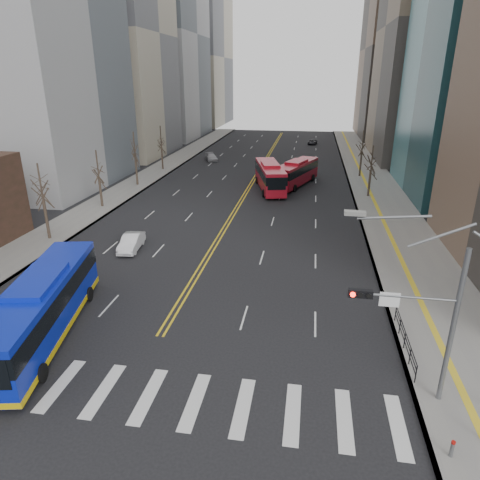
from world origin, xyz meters
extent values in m
plane|color=black|center=(0.00, 0.00, 0.00)|extent=(220.00, 220.00, 0.00)
cube|color=gray|center=(17.50, 45.00, 0.07)|extent=(7.00, 130.00, 0.15)
cube|color=gray|center=(-16.50, 45.00, 0.07)|extent=(5.00, 130.00, 0.15)
cube|color=silver|center=(-5.91, 0.00, 0.01)|extent=(0.70, 4.00, 0.01)
cube|color=silver|center=(-3.55, 0.00, 0.01)|extent=(0.70, 4.00, 0.01)
cube|color=silver|center=(-1.18, 0.00, 0.01)|extent=(0.70, 4.00, 0.01)
cube|color=silver|center=(1.18, 0.00, 0.01)|extent=(0.70, 4.00, 0.01)
cube|color=silver|center=(3.55, 0.00, 0.01)|extent=(0.70, 4.00, 0.01)
cube|color=silver|center=(5.91, 0.00, 0.01)|extent=(0.70, 4.00, 0.01)
cube|color=silver|center=(8.27, 0.00, 0.01)|extent=(0.70, 4.00, 0.01)
cube|color=silver|center=(10.64, 0.00, 0.01)|extent=(0.70, 4.00, 0.01)
cube|color=silver|center=(13.00, 0.00, 0.01)|extent=(0.70, 4.00, 0.01)
cube|color=gold|center=(-0.20, 55.00, 0.01)|extent=(0.15, 100.00, 0.01)
cube|color=gold|center=(0.20, 55.00, 0.01)|extent=(0.15, 100.00, 0.01)
cube|color=gray|center=(-31.00, 66.00, 22.00)|extent=(22.00, 22.00, 44.00)
cube|color=gray|center=(-30.00, 93.00, 24.00)|extent=(20.00, 26.00, 48.00)
cube|color=#7D6A56|center=(30.00, 71.00, 23.00)|extent=(20.00, 26.00, 46.00)
cube|color=gray|center=(-29.00, 125.00, 20.00)|extent=(18.00, 30.00, 40.00)
cube|color=brown|center=(29.00, 103.00, 21.00)|extent=(18.00, 30.00, 42.00)
cylinder|color=slate|center=(15.20, 2.00, 4.00)|extent=(0.24, 0.24, 8.00)
cylinder|color=slate|center=(12.95, 2.00, 5.50)|extent=(4.50, 0.12, 0.12)
cube|color=black|center=(11.00, 2.00, 5.50)|extent=(1.10, 0.28, 0.38)
cylinder|color=#FF190C|center=(10.65, 1.84, 5.50)|extent=(0.24, 0.08, 0.24)
cylinder|color=black|center=(11.00, 1.84, 5.50)|extent=(0.24, 0.08, 0.24)
cylinder|color=black|center=(11.35, 1.84, 5.50)|extent=(0.24, 0.08, 0.24)
cube|color=silver|center=(12.30, 2.00, 5.30)|extent=(0.90, 0.06, 0.70)
cube|color=#999993|center=(10.40, 2.00, 9.30)|extent=(0.90, 0.35, 0.18)
cube|color=black|center=(14.30, 6.00, 1.15)|extent=(0.04, 6.00, 0.04)
cylinder|color=black|center=(14.30, 3.00, 0.65)|extent=(0.06, 0.06, 1.00)
cylinder|color=black|center=(14.30, 4.50, 0.65)|extent=(0.06, 0.06, 1.00)
cylinder|color=black|center=(14.30, 6.00, 0.65)|extent=(0.06, 0.06, 1.00)
cylinder|color=black|center=(14.30, 7.50, 0.65)|extent=(0.06, 0.06, 1.00)
cylinder|color=black|center=(14.30, 9.00, 0.65)|extent=(0.06, 0.06, 1.00)
cylinder|color=slate|center=(14.80, -1.50, 0.50)|extent=(0.16, 0.16, 0.70)
cylinder|color=#B2140F|center=(14.80, -1.50, 0.88)|extent=(0.17, 0.17, 0.10)
cylinder|color=#2E221C|center=(-16.00, 19.00, 1.95)|extent=(0.28, 0.28, 3.90)
cylinder|color=#2E221C|center=(-16.00, 30.00, 1.80)|extent=(0.28, 0.28, 3.60)
cylinder|color=#2E221C|center=(-16.00, 41.00, 2.00)|extent=(0.28, 0.28, 4.00)
cylinder|color=#2E221C|center=(-16.00, 52.00, 1.90)|extent=(0.28, 0.28, 3.80)
cylinder|color=#2E221C|center=(16.00, 40.00, 1.75)|extent=(0.28, 0.28, 3.50)
cylinder|color=#2E221C|center=(16.00, 52.00, 1.88)|extent=(0.28, 0.28, 3.75)
cube|color=#0B1EAC|center=(-6.82, 4.00, 1.94)|extent=(5.44, 13.56, 3.19)
cube|color=black|center=(-6.82, 4.00, 2.54)|extent=(5.50, 13.59, 1.13)
cube|color=#0B1EAC|center=(-6.82, 4.00, 3.64)|extent=(3.12, 5.00, 0.40)
cube|color=gold|center=(-6.82, 4.00, 0.55)|extent=(5.50, 13.59, 0.35)
cylinder|color=black|center=(-4.59, 0.13, 0.50)|extent=(0.50, 1.04, 1.00)
cylinder|color=black|center=(-9.05, 7.87, 0.50)|extent=(0.50, 1.04, 1.00)
cylinder|color=black|center=(-6.34, 8.44, 0.50)|extent=(0.50, 1.04, 1.00)
cube|color=#B61323|center=(2.98, 41.67, 1.89)|extent=(5.44, 12.09, 3.08)
cube|color=black|center=(2.98, 41.67, 2.48)|extent=(5.50, 12.13, 1.10)
cube|color=#B61323|center=(2.98, 41.67, 3.53)|extent=(3.07, 4.52, 0.40)
cylinder|color=black|center=(2.59, 37.68, 0.50)|extent=(0.53, 1.04, 1.00)
cylinder|color=black|center=(5.19, 38.33, 0.50)|extent=(0.53, 1.04, 1.00)
cylinder|color=black|center=(0.78, 45.01, 0.50)|extent=(0.53, 1.04, 1.00)
cylinder|color=black|center=(3.38, 45.65, 0.50)|extent=(0.53, 1.04, 1.00)
cube|color=#B61323|center=(6.41, 44.87, 1.81)|extent=(6.11, 11.42, 2.91)
cube|color=black|center=(6.41, 44.87, 2.37)|extent=(6.18, 11.46, 1.04)
cube|color=#B61323|center=(6.41, 44.87, 3.36)|extent=(3.22, 4.38, 0.40)
cylinder|color=black|center=(4.02, 41.91, 0.50)|extent=(0.61, 1.04, 1.00)
cylinder|color=black|center=(6.43, 41.06, 0.50)|extent=(0.61, 1.04, 1.00)
cylinder|color=black|center=(6.40, 48.68, 0.50)|extent=(0.61, 1.04, 1.00)
cylinder|color=black|center=(8.80, 47.83, 0.50)|extent=(0.61, 1.04, 1.00)
imported|color=silver|center=(-7.17, 17.87, 0.71)|extent=(1.93, 4.42, 1.41)
imported|color=black|center=(5.58, 51.87, 0.61)|extent=(2.14, 3.80, 1.22)
imported|color=#A6A5AB|center=(-9.85, 61.34, 0.65)|extent=(3.49, 4.83, 1.30)
imported|color=black|center=(8.47, 84.83, 0.54)|extent=(2.28, 4.10, 1.08)
camera|label=1|loc=(8.43, -15.94, 14.77)|focal=32.00mm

